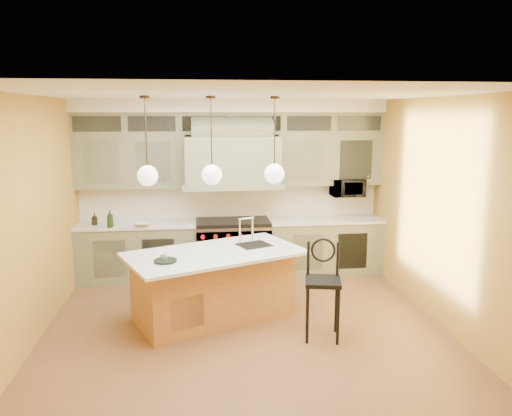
{
  "coord_description": "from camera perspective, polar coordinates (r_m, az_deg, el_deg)",
  "views": [
    {
      "loc": [
        -0.56,
        -5.85,
        2.69
      ],
      "look_at": [
        0.21,
        0.7,
        1.43
      ],
      "focal_mm": 35.0,
      "sensor_mm": 36.0,
      "label": 1
    }
  ],
  "objects": [
    {
      "name": "kitchen_island",
      "position": [
        6.68,
        -4.8,
        -8.62
      ],
      "size": [
        2.51,
        1.97,
        1.35
      ],
      "rotation": [
        0.0,
        0.0,
        0.4
      ],
      "color": "#975B35",
      "rests_on": "floor"
    },
    {
      "name": "wall_front",
      "position": [
        3.61,
        2.64,
        -9.26
      ],
      "size": [
        5.0,
        0.0,
        5.0
      ],
      "primitive_type": "plane",
      "rotation": [
        -1.57,
        0.0,
        0.0
      ],
      "color": "#B58931",
      "rests_on": "ground"
    },
    {
      "name": "oil_bottle_b",
      "position": [
        8.33,
        -17.96,
        -1.19
      ],
      "size": [
        0.09,
        0.09,
        0.19
      ],
      "primitive_type": "imported",
      "rotation": [
        0.0,
        0.0,
        0.04
      ],
      "color": "black",
      "rests_on": "back_cabinetry"
    },
    {
      "name": "cup",
      "position": [
        6.23,
        -10.49,
        -5.47
      ],
      "size": [
        0.1,
        0.1,
        0.08
      ],
      "primitive_type": "imported",
      "rotation": [
        0.0,
        0.0,
        -0.09
      ],
      "color": "white",
      "rests_on": "kitchen_island"
    },
    {
      "name": "wall_left",
      "position": [
        6.28,
        -24.58,
        -1.56
      ],
      "size": [
        0.0,
        5.0,
        5.0
      ],
      "primitive_type": "plane",
      "rotation": [
        1.57,
        0.0,
        1.57
      ],
      "color": "#B58931",
      "rests_on": "ground"
    },
    {
      "name": "wall_back",
      "position": [
        8.45,
        -2.86,
        2.36
      ],
      "size": [
        5.0,
        0.0,
        5.0
      ],
      "primitive_type": "plane",
      "rotation": [
        1.57,
        0.0,
        0.0
      ],
      "color": "#B58931",
      "rests_on": "ground"
    },
    {
      "name": "pendant_center",
      "position": [
        6.34,
        -5.06,
        4.06
      ],
      "size": [
        0.26,
        0.26,
        1.11
      ],
      "color": "#2D2319",
      "rests_on": "ceiling"
    },
    {
      "name": "range",
      "position": [
        8.31,
        -2.63,
        -4.6
      ],
      "size": [
        1.2,
        0.74,
        0.96
      ],
      "color": "silver",
      "rests_on": "floor"
    },
    {
      "name": "floor",
      "position": [
        6.46,
        -1.18,
        -13.81
      ],
      "size": [
        5.0,
        5.0,
        0.0
      ],
      "primitive_type": "plane",
      "color": "brown",
      "rests_on": "ground"
    },
    {
      "name": "oil_bottle_a",
      "position": [
        8.05,
        -16.33,
        -1.19
      ],
      "size": [
        0.11,
        0.12,
        0.27
      ],
      "primitive_type": "imported",
      "rotation": [
        0.0,
        0.0,
        0.09
      ],
      "color": "#193213",
      "rests_on": "back_cabinetry"
    },
    {
      "name": "pendant_left",
      "position": [
        6.37,
        -12.29,
        3.89
      ],
      "size": [
        0.26,
        0.26,
        1.11
      ],
      "color": "#2D2319",
      "rests_on": "ceiling"
    },
    {
      "name": "counter_stool",
      "position": [
        6.1,
        7.64,
        -8.45
      ],
      "size": [
        0.5,
        0.5,
        1.2
      ],
      "rotation": [
        0.0,
        0.0,
        -0.22
      ],
      "color": "black",
      "rests_on": "floor"
    },
    {
      "name": "back_cabinetry",
      "position": [
        8.2,
        -2.74,
        1.95
      ],
      "size": [
        5.0,
        0.77,
        2.9
      ],
      "color": "#747959",
      "rests_on": "floor"
    },
    {
      "name": "microwave",
      "position": [
        8.57,
        10.39,
        2.3
      ],
      "size": [
        0.54,
        0.37,
        0.3
      ],
      "primitive_type": "imported",
      "color": "black",
      "rests_on": "back_cabinetry"
    },
    {
      "name": "pendant_right",
      "position": [
        6.41,
        2.12,
        4.17
      ],
      "size": [
        0.26,
        0.26,
        1.11
      ],
      "color": "#2D2319",
      "rests_on": "ceiling"
    },
    {
      "name": "ceiling",
      "position": [
        5.88,
        -1.29,
        12.86
      ],
      "size": [
        5.0,
        5.0,
        0.0
      ],
      "primitive_type": "plane",
      "rotation": [
        3.14,
        0.0,
        0.0
      ],
      "color": "white",
      "rests_on": "wall_back"
    },
    {
      "name": "wall_right",
      "position": [
        6.71,
        20.53,
        -0.53
      ],
      "size": [
        0.0,
        5.0,
        5.0
      ],
      "primitive_type": "plane",
      "rotation": [
        1.57,
        0.0,
        -1.57
      ],
      "color": "#B58931",
      "rests_on": "ground"
    },
    {
      "name": "fruit_bowl",
      "position": [
        8.0,
        -12.78,
        -1.86
      ],
      "size": [
        0.3,
        0.3,
        0.06
      ],
      "primitive_type": "imported",
      "rotation": [
        0.0,
        0.0,
        -0.17
      ],
      "color": "beige",
      "rests_on": "back_cabinetry"
    }
  ]
}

